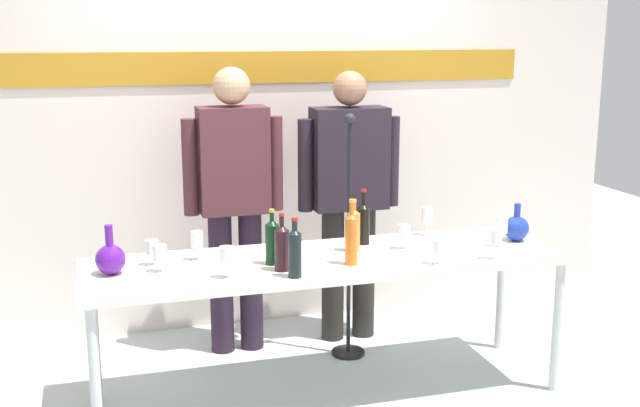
# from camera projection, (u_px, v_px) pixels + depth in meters

# --- Properties ---
(ground_plane) EXTENTS (10.00, 10.00, 0.00)m
(ground_plane) POSITION_uv_depth(u_px,v_px,m) (328.00, 393.00, 4.21)
(ground_plane) COLOR #ABB9B6
(back_wall) EXTENTS (4.86, 0.11, 3.00)m
(back_wall) POSITION_uv_depth(u_px,v_px,m) (273.00, 96.00, 5.04)
(back_wall) COLOR silver
(back_wall) RESTS_ON ground
(display_table) EXTENTS (2.51, 0.71, 0.77)m
(display_table) POSITION_uv_depth(u_px,v_px,m) (328.00, 268.00, 4.06)
(display_table) COLOR silver
(display_table) RESTS_ON ground
(decanter_blue_left) EXTENTS (0.15, 0.15, 0.25)m
(decanter_blue_left) POSITION_uv_depth(u_px,v_px,m) (110.00, 258.00, 3.75)
(decanter_blue_left) COLOR #55188E
(decanter_blue_left) RESTS_ON display_table
(decanter_blue_right) EXTENTS (0.14, 0.14, 0.21)m
(decanter_blue_right) POSITION_uv_depth(u_px,v_px,m) (516.00, 228.00, 4.35)
(decanter_blue_right) COLOR #1F389D
(decanter_blue_right) RESTS_ON display_table
(presenter_left) EXTENTS (0.59, 0.22, 1.72)m
(presenter_left) POSITION_uv_depth(u_px,v_px,m) (234.00, 193.00, 4.59)
(presenter_left) COLOR #271A29
(presenter_left) RESTS_ON ground
(presenter_right) EXTENTS (0.65, 0.22, 1.68)m
(presenter_right) POSITION_uv_depth(u_px,v_px,m) (349.00, 188.00, 4.79)
(presenter_right) COLOR black
(presenter_right) RESTS_ON ground
(wine_bottle_0) EXTENTS (0.07, 0.07, 0.29)m
(wine_bottle_0) POSITION_uv_depth(u_px,v_px,m) (282.00, 246.00, 3.80)
(wine_bottle_0) COLOR black
(wine_bottle_0) RESTS_ON display_table
(wine_bottle_1) EXTENTS (0.06, 0.06, 0.34)m
(wine_bottle_1) POSITION_uv_depth(u_px,v_px,m) (351.00, 237.00, 3.90)
(wine_bottle_1) COLOR orange
(wine_bottle_1) RESTS_ON display_table
(wine_bottle_2) EXTENTS (0.07, 0.07, 0.29)m
(wine_bottle_2) POSITION_uv_depth(u_px,v_px,m) (272.00, 241.00, 3.90)
(wine_bottle_2) COLOR black
(wine_bottle_2) RESTS_ON display_table
(wine_bottle_3) EXTENTS (0.07, 0.07, 0.31)m
(wine_bottle_3) POSITION_uv_depth(u_px,v_px,m) (363.00, 222.00, 4.28)
(wine_bottle_3) COLOR black
(wine_bottle_3) RESTS_ON display_table
(wine_bottle_4) EXTENTS (0.07, 0.07, 0.28)m
(wine_bottle_4) POSITION_uv_depth(u_px,v_px,m) (354.00, 229.00, 4.13)
(wine_bottle_4) COLOR #CA7129
(wine_bottle_4) RESTS_ON display_table
(wine_bottle_5) EXTENTS (0.06, 0.06, 0.29)m
(wine_bottle_5) POSITION_uv_depth(u_px,v_px,m) (295.00, 251.00, 3.69)
(wine_bottle_5) COLOR black
(wine_bottle_5) RESTS_ON display_table
(wine_glass_left_0) EXTENTS (0.07, 0.07, 0.13)m
(wine_glass_left_0) POSITION_uv_depth(u_px,v_px,m) (152.00, 248.00, 3.90)
(wine_glass_left_0) COLOR white
(wine_glass_left_0) RESTS_ON display_table
(wine_glass_left_1) EXTENTS (0.07, 0.07, 0.13)m
(wine_glass_left_1) POSITION_uv_depth(u_px,v_px,m) (160.00, 253.00, 3.78)
(wine_glass_left_1) COLOR white
(wine_glass_left_1) RESTS_ON display_table
(wine_glass_left_2) EXTENTS (0.07, 0.07, 0.15)m
(wine_glass_left_2) POSITION_uv_depth(u_px,v_px,m) (226.00, 256.00, 3.69)
(wine_glass_left_2) COLOR white
(wine_glass_left_2) RESTS_ON display_table
(wine_glass_left_3) EXTENTS (0.06, 0.06, 0.15)m
(wine_glass_left_3) POSITION_uv_depth(u_px,v_px,m) (197.00, 240.00, 3.98)
(wine_glass_left_3) COLOR white
(wine_glass_left_3) RESTS_ON display_table
(wine_glass_right_0) EXTENTS (0.06, 0.06, 0.16)m
(wine_glass_right_0) POSITION_uv_depth(u_px,v_px,m) (427.00, 215.00, 4.46)
(wine_glass_right_0) COLOR white
(wine_glass_right_0) RESTS_ON display_table
(wine_glass_right_1) EXTENTS (0.06, 0.06, 0.16)m
(wine_glass_right_1) POSITION_uv_depth(u_px,v_px,m) (495.00, 237.00, 3.99)
(wine_glass_right_1) COLOR white
(wine_glass_right_1) RESTS_ON display_table
(wine_glass_right_2) EXTENTS (0.07, 0.07, 0.13)m
(wine_glass_right_2) POSITION_uv_depth(u_px,v_px,m) (404.00, 232.00, 4.18)
(wine_glass_right_2) COLOR white
(wine_glass_right_2) RESTS_ON display_table
(wine_glass_right_3) EXTENTS (0.07, 0.07, 0.13)m
(wine_glass_right_3) POSITION_uv_depth(u_px,v_px,m) (438.00, 247.00, 3.91)
(wine_glass_right_3) COLOR white
(wine_glass_right_3) RESTS_ON display_table
(wine_glass_right_4) EXTENTS (0.06, 0.06, 0.16)m
(wine_glass_right_4) POSITION_uv_depth(u_px,v_px,m) (502.00, 226.00, 4.22)
(wine_glass_right_4) COLOR white
(wine_glass_right_4) RESTS_ON display_table
(microphone_stand) EXTENTS (0.20, 0.20, 1.46)m
(microphone_stand) POSITION_uv_depth(u_px,v_px,m) (349.00, 278.00, 4.62)
(microphone_stand) COLOR black
(microphone_stand) RESTS_ON ground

